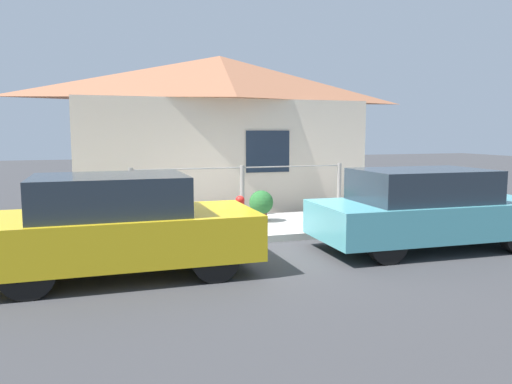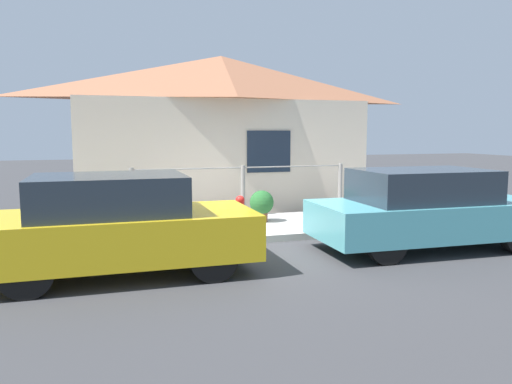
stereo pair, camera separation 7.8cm
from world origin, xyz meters
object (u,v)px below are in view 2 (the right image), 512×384
Objects in this scene: potted_plant_near_hydrant at (262,204)px; car_right at (427,209)px; car_left at (118,225)px; potted_plant_by_fence at (116,212)px; fire_hydrant at (240,214)px.

car_right is at bearing -51.94° from potted_plant_near_hydrant.
car_left is at bearing -178.14° from car_right.
potted_plant_near_hydrant is 2.98m from potted_plant_by_fence.
car_right is at bearing -30.26° from fire_hydrant.
potted_plant_by_fence is at bearing 144.31° from fire_hydrant.
potted_plant_near_hydrant is at bearing 41.96° from car_left.
car_left is 4.02m from potted_plant_near_hydrant.
car_left is 5.31× the size of fire_hydrant.
potted_plant_by_fence is at bearing 149.16° from car_right.
car_right is 6.10× the size of potted_plant_near_hydrant.
car_right is 5.72× the size of fire_hydrant.
car_right is 3.38m from potted_plant_near_hydrant.
car_right reaches higher than potted_plant_by_fence.
potted_plant_near_hydrant is (0.76, 1.00, 0.01)m from fire_hydrant.
fire_hydrant is at bearing -35.69° from potted_plant_by_fence.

